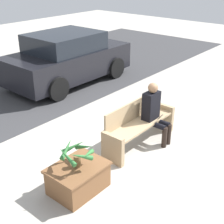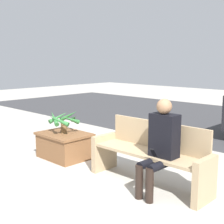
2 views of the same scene
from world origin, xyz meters
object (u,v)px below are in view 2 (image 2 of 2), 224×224
at_px(bench, 150,154).
at_px(potted_plant, 64,119).
at_px(planter_box, 64,144).
at_px(person_seated, 160,142).

height_order(bench, potted_plant, bench).
distance_m(bench, potted_plant, 1.87).
bearing_deg(planter_box, person_seated, -1.16).
relative_size(bench, person_seated, 1.46).
bearing_deg(person_seated, potted_plant, 178.78).
bearing_deg(bench, potted_plant, -175.96).
bearing_deg(bench, planter_box, -175.91).
distance_m(bench, person_seated, 0.43).
relative_size(planter_box, potted_plant, 1.58).
xyz_separation_m(planter_box, potted_plant, (0.01, 0.00, 0.46)).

